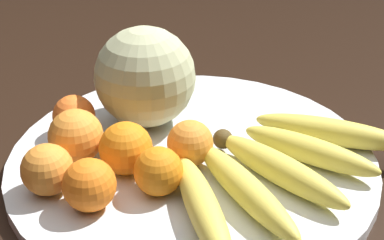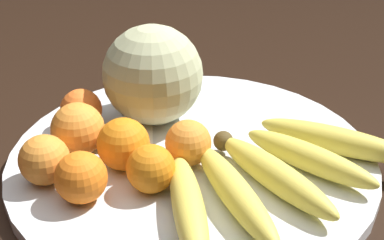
{
  "view_description": "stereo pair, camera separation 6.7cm",
  "coord_description": "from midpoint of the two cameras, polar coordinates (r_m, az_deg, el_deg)",
  "views": [
    {
      "loc": [
        0.59,
        0.1,
        1.12
      ],
      "look_at": [
        0.01,
        0.06,
        0.78
      ],
      "focal_mm": 50.0,
      "sensor_mm": 36.0,
      "label": 1
    },
    {
      "loc": [
        0.58,
        0.17,
        1.12
      ],
      "look_at": [
        0.01,
        0.06,
        0.78
      ],
      "focal_mm": 50.0,
      "sensor_mm": 36.0,
      "label": 2
    }
  ],
  "objects": [
    {
      "name": "orange_top_small",
      "position": [
        0.66,
        2.49,
        -2.54
      ],
      "size": [
        0.06,
        0.06,
        0.06
      ],
      "color": "orange",
      "rests_on": "fruit_bowl"
    },
    {
      "name": "melon",
      "position": [
        0.74,
        -1.62,
        4.78
      ],
      "size": [
        0.14,
        0.14,
        0.14
      ],
      "color": "#B2B789",
      "rests_on": "fruit_bowl"
    },
    {
      "name": "orange_mid_center",
      "position": [
        0.61,
        -8.68,
        -6.19
      ],
      "size": [
        0.06,
        0.06,
        0.06
      ],
      "color": "orange",
      "rests_on": "fruit_bowl"
    },
    {
      "name": "produce_tag",
      "position": [
        0.71,
        -2.77,
        -2.6
      ],
      "size": [
        0.1,
        0.05,
        0.0
      ],
      "rotation": [
        0.0,
        0.0,
        0.26
      ],
      "color": "white",
      "rests_on": "fruit_bowl"
    },
    {
      "name": "orange_back_left",
      "position": [
        0.65,
        -4.44,
        -2.67
      ],
      "size": [
        0.07,
        0.07,
        0.07
      ],
      "color": "orange",
      "rests_on": "fruit_bowl"
    },
    {
      "name": "fruit_bowl",
      "position": [
        0.7,
        2.74,
        -4.2
      ],
      "size": [
        0.47,
        0.47,
        0.02
      ],
      "color": "silver",
      "rests_on": "kitchen_table"
    },
    {
      "name": "orange_front_right",
      "position": [
        0.69,
        -9.39,
        -1.06
      ],
      "size": [
        0.07,
        0.07,
        0.07
      ],
      "color": "orange",
      "rests_on": "fruit_bowl"
    },
    {
      "name": "orange_back_right",
      "position": [
        0.74,
        -9.24,
        1.03
      ],
      "size": [
        0.06,
        0.06,
        0.06
      ],
      "color": "orange",
      "rests_on": "fruit_bowl"
    },
    {
      "name": "orange_front_left",
      "position": [
        0.62,
        -1.31,
        -5.32
      ],
      "size": [
        0.06,
        0.06,
        0.06
      ],
      "color": "orange",
      "rests_on": "fruit_bowl"
    },
    {
      "name": "orange_side_extra",
      "position": [
        0.64,
        -12.63,
        -4.27
      ],
      "size": [
        0.06,
        0.06,
        0.06
      ],
      "color": "orange",
      "rests_on": "fruit_bowl"
    },
    {
      "name": "banana_bunch",
      "position": [
        0.64,
        11.58,
        -5.55
      ],
      "size": [
        0.31,
        0.31,
        0.04
      ],
      "rotation": [
        0.0,
        0.0,
        7.1
      ],
      "color": "#473819",
      "rests_on": "fruit_bowl"
    },
    {
      "name": "kitchen_table",
      "position": [
        0.76,
        -1.55,
        -8.6
      ],
      "size": [
        1.6,
        1.18,
        0.71
      ],
      "color": "black",
      "rests_on": "ground_plane"
    }
  ]
}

